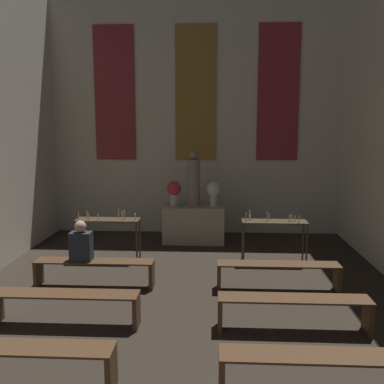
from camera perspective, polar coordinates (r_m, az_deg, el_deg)
name	(u,v)px	position (r m, az deg, el deg)	size (l,w,h in m)	color
wall_back	(196,116)	(10.94, 0.51, 10.09)	(7.51, 0.16, 5.92)	beige
altar	(194,224)	(10.19, 0.24, -4.28)	(1.44, 0.71, 0.87)	#ADA38E
statue	(194,181)	(10.00, 0.24, 1.53)	(0.29, 0.29, 1.30)	gray
flower_vase_left	(174,191)	(10.07, -2.42, 0.20)	(0.34, 0.34, 0.59)	beige
flower_vase_right	(214,191)	(10.02, 2.91, 0.16)	(0.34, 0.34, 0.59)	beige
candle_rack_left	(108,225)	(8.95, -11.14, -4.34)	(1.30, 0.42, 1.06)	#473823
candle_rack_right	(274,227)	(8.76, 10.90, -4.61)	(1.30, 0.42, 1.05)	#473823
pew_second_left	(18,357)	(5.12, -22.21, -19.74)	(2.03, 0.36, 0.47)	#4C331E
pew_second_right	(320,366)	(4.82, 16.68, -21.35)	(2.03, 0.36, 0.47)	#4C331E
pew_third_left	(65,302)	(6.32, -16.52, -13.83)	(2.03, 0.36, 0.47)	#4C331E
pew_third_right	(294,307)	(6.08, 13.41, -14.63)	(2.03, 0.36, 0.47)	#4C331E
pew_back_left	(95,267)	(7.61, -12.87, -9.78)	(2.03, 0.36, 0.47)	#4C331E
pew_back_right	(278,271)	(7.41, 11.40, -10.24)	(2.03, 0.36, 0.47)	#4C331E
person_seated	(81,243)	(7.55, -14.58, -6.62)	(0.36, 0.24, 0.69)	#282D38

